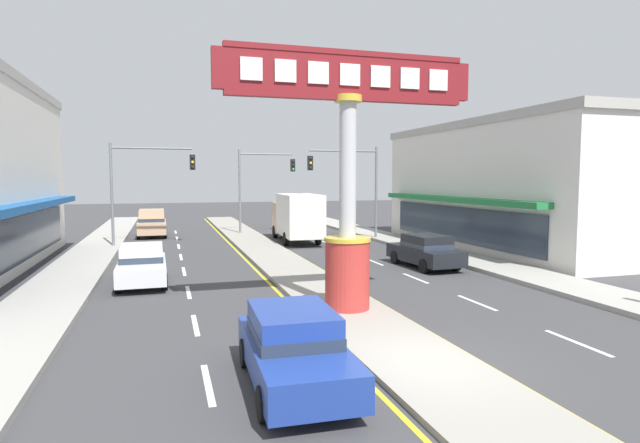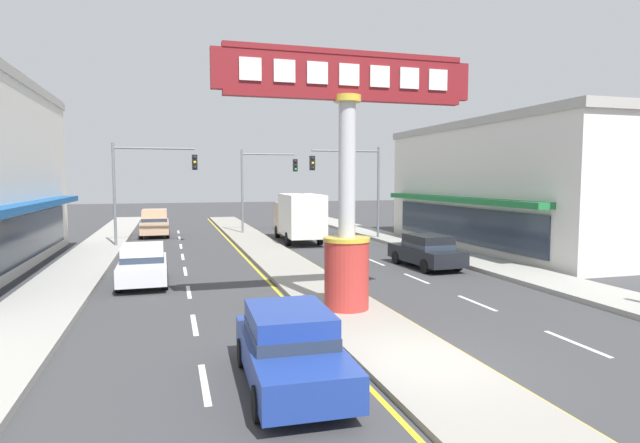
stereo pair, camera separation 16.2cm
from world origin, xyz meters
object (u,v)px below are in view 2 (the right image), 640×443
traffic_light_median_far (262,177)px  sedan_far_right_lane (426,251)px  sedan_near_right_lane (143,264)px  sedan_mid_left_lane (290,347)px  traffic_light_left_side (145,176)px  traffic_light_right_side (354,176)px  storefront_right (523,185)px  suv_far_left_oncoming (155,222)px  district_sign (347,186)px  box_truck_near_left_lane (299,216)px

traffic_light_median_far → sedan_far_right_lane: bearing=-74.0°
sedan_near_right_lane → sedan_mid_left_lane: (3.30, -11.36, 0.00)m
traffic_light_left_side → traffic_light_right_side: size_ratio=1.00×
sedan_near_right_lane → sedan_far_right_lane: 12.43m
traffic_light_left_side → traffic_light_median_far: (7.97, 5.50, -0.05)m
sedan_far_right_lane → storefront_right: bearing=28.4°
sedan_near_right_lane → suv_far_left_oncoming: suv_far_left_oncoming is taller
traffic_light_median_far → sedan_mid_left_lane: bearing=-98.8°
traffic_light_left_side → traffic_light_right_side: bearing=-1.7°
district_sign → suv_far_left_oncoming: district_sign is taller
traffic_light_left_side → sedan_near_right_lane: 11.86m
sedan_near_right_lane → traffic_light_left_side: bearing=91.4°
traffic_light_median_far → sedan_near_right_lane: 18.81m
sedan_near_right_lane → suv_far_left_oncoming: bearing=90.0°
district_sign → traffic_light_left_side: bearing=110.1°
sedan_near_right_lane → sedan_mid_left_lane: 11.83m
box_truck_near_left_lane → traffic_light_right_side: bearing=-3.9°
sedan_far_right_lane → suv_far_left_oncoming: bearing=125.9°
traffic_light_median_far → box_truck_near_left_lane: bearing=-76.3°
traffic_light_right_side → suv_far_left_oncoming: size_ratio=1.34×
sedan_far_right_lane → sedan_mid_left_lane: same height
traffic_light_right_side → box_truck_near_left_lane: size_ratio=0.89×
sedan_near_right_lane → traffic_light_right_side: bearing=40.8°
traffic_light_median_far → traffic_light_right_side: bearing=-49.5°
district_sign → sedan_near_right_lane: (-6.21, 6.39, -3.10)m
district_sign → storefront_right: size_ratio=0.43×
sedan_mid_left_lane → sedan_near_right_lane: bearing=106.2°
traffic_light_left_side → suv_far_left_oncoming: bearing=87.3°
traffic_light_left_side → sedan_far_right_lane: traffic_light_left_side is taller
traffic_light_right_side → sedan_mid_left_lane: 24.46m
traffic_light_median_far → sedan_near_right_lane: traffic_light_median_far is taller
sedan_near_right_lane → traffic_light_median_far: bearing=65.5°
district_sign → suv_far_left_oncoming: size_ratio=1.73×
sedan_far_right_lane → box_truck_near_left_lane: size_ratio=0.63×
traffic_light_right_side → sedan_near_right_lane: traffic_light_right_side is taller
sedan_far_right_lane → sedan_near_right_lane: bearing=-178.8°
district_sign → sedan_mid_left_lane: 6.54m
traffic_light_right_side → suv_far_left_oncoming: traffic_light_right_side is taller
traffic_light_left_side → traffic_light_right_side: same height
traffic_light_left_side → sedan_mid_left_lane: 23.24m
district_sign → box_truck_near_left_lane: size_ratio=1.14×
traffic_light_right_side → suv_far_left_oncoming: bearing=153.0°
storefront_right → box_truck_near_left_lane: size_ratio=2.64×
sedan_far_right_lane → box_truck_near_left_lane: (-3.37, 10.94, 0.91)m
district_sign → storefront_right: (15.06, 11.44, -0.19)m
district_sign → traffic_light_right_side: bearing=69.5°
storefront_right → traffic_light_left_side: size_ratio=2.98×
traffic_light_left_side → sedan_near_right_lane: bearing=-88.6°
traffic_light_right_side → storefront_right: bearing=-34.5°
sedan_far_right_lane → suv_far_left_oncoming: 21.18m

